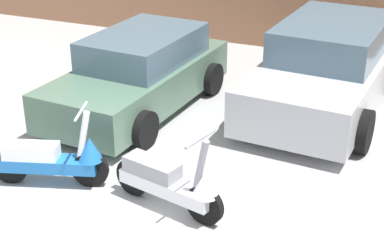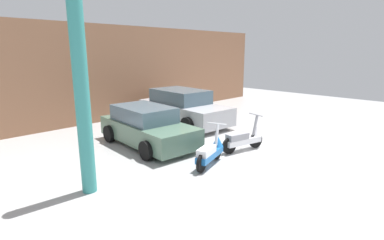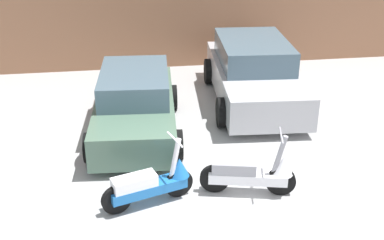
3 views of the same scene
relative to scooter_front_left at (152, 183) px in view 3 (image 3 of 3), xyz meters
name	(u,v)px [view 3 (image 3 of 3)]	position (x,y,z in m)	size (l,w,h in m)	color
ground_plane	(239,234)	(1.20, -1.00, -0.38)	(28.00, 28.00, 0.00)	#B2B2B2
scooter_front_left	(152,183)	(0.00, 0.00, 0.00)	(1.50, 0.76, 1.09)	black
scooter_front_right	(252,173)	(1.66, 0.05, 0.01)	(1.58, 0.68, 1.11)	black
car_rear_left	(135,104)	(-0.15, 2.69, 0.23)	(2.03, 3.87, 1.28)	#51705B
car_rear_center	(254,73)	(2.72, 3.97, 0.31)	(2.31, 4.40, 1.46)	#B7B7BC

